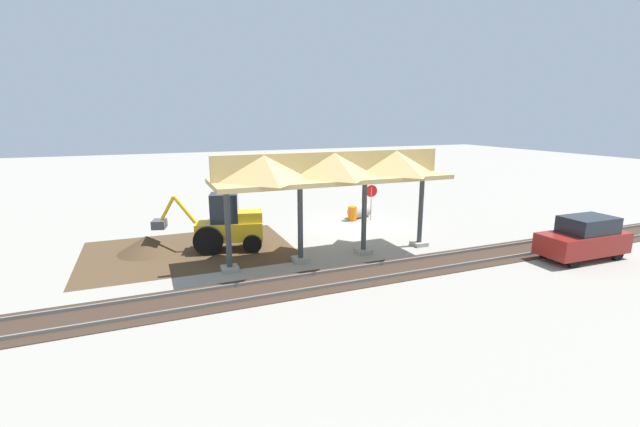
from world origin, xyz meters
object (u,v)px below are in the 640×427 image
Objects in this scene: concrete_pipe at (359,211)px; distant_parked_car at (584,238)px; traffic_barrel at (352,214)px; stop_sign at (371,195)px; backhoe at (226,225)px.

concrete_pipe is 12.61m from distant_parked_car.
distant_parked_car is 12.51m from traffic_barrel.
stop_sign is 1.66m from traffic_barrel.
distant_parked_car is at bearing 121.04° from traffic_barrel.
backhoe is (9.54, 2.72, -0.36)m from stop_sign.
backhoe is 9.94m from concrete_pipe.
stop_sign is 1.55m from concrete_pipe.
backhoe reaches higher than stop_sign.
concrete_pipe is at bearing -145.10° from traffic_barrel.
backhoe is 5.86× the size of traffic_barrel.
stop_sign is 11.65m from distant_parked_car.
concrete_pipe is 0.97m from traffic_barrel.
backhoe is 9.00m from traffic_barrel.
stop_sign is at bearing 110.01° from concrete_pipe.
concrete_pipe is at bearing -69.99° from stop_sign.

